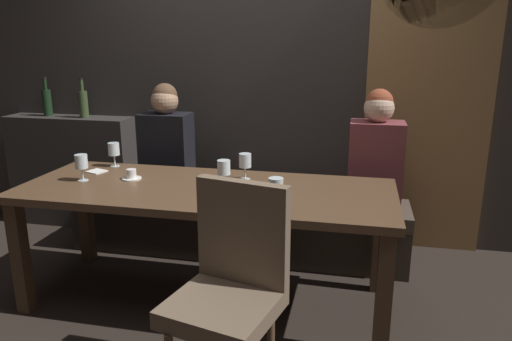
% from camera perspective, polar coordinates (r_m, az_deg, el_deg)
% --- Properties ---
extents(ground, '(9.00, 9.00, 0.00)m').
position_cam_1_polar(ground, '(3.14, -5.63, -15.01)').
color(ground, black).
extents(back_wall_tiled, '(6.00, 0.12, 3.00)m').
position_cam_1_polar(back_wall_tiled, '(3.89, -0.60, 14.11)').
color(back_wall_tiled, '#383330').
rests_on(back_wall_tiled, ground).
extents(arched_door, '(0.90, 0.05, 2.55)m').
position_cam_1_polar(arched_door, '(3.76, 20.05, 11.11)').
color(arched_door, olive).
rests_on(arched_door, ground).
extents(back_counter, '(1.10, 0.28, 0.95)m').
position_cam_1_polar(back_counter, '(4.48, -20.82, -0.01)').
color(back_counter, '#2F2B29').
rests_on(back_counter, ground).
extents(dining_table, '(2.20, 0.84, 0.74)m').
position_cam_1_polar(dining_table, '(2.87, -5.97, -3.67)').
color(dining_table, '#493422').
rests_on(dining_table, ground).
extents(banquette_bench, '(2.50, 0.44, 0.45)m').
position_cam_1_polar(banquette_bench, '(3.64, -2.37, -6.50)').
color(banquette_bench, '#312A23').
rests_on(banquette_bench, ground).
extents(chair_near_side, '(0.53, 0.53, 0.98)m').
position_cam_1_polar(chair_near_side, '(2.17, -2.94, -12.73)').
color(chair_near_side, brown).
rests_on(chair_near_side, ground).
extents(diner_redhead, '(0.36, 0.24, 0.83)m').
position_cam_1_polar(diner_redhead, '(3.63, -10.56, 3.30)').
color(diner_redhead, black).
rests_on(diner_redhead, banquette_bench).
extents(diner_bearded, '(0.36, 0.24, 0.82)m').
position_cam_1_polar(diner_bearded, '(3.36, 14.06, 2.07)').
color(diner_bearded, brown).
rests_on(diner_bearded, banquette_bench).
extents(wine_bottle_dark_red, '(0.08, 0.08, 0.33)m').
position_cam_1_polar(wine_bottle_dark_red, '(4.48, -23.56, 7.50)').
color(wine_bottle_dark_red, black).
rests_on(wine_bottle_dark_red, back_counter).
extents(wine_bottle_pale_label, '(0.08, 0.08, 0.33)m').
position_cam_1_polar(wine_bottle_pale_label, '(4.27, -19.82, 7.54)').
color(wine_bottle_pale_label, '#384728').
rests_on(wine_bottle_pale_label, back_counter).
extents(wine_glass_far_right, '(0.08, 0.08, 0.16)m').
position_cam_1_polar(wine_glass_far_right, '(2.44, 2.37, -2.06)').
color(wine_glass_far_right, silver).
rests_on(wine_glass_far_right, dining_table).
extents(wine_glass_near_right, '(0.08, 0.08, 0.16)m').
position_cam_1_polar(wine_glass_near_right, '(2.80, -3.84, 0.28)').
color(wine_glass_near_right, silver).
rests_on(wine_glass_near_right, dining_table).
extents(wine_glass_center_back, '(0.08, 0.08, 0.16)m').
position_cam_1_polar(wine_glass_center_back, '(2.95, -1.30, 1.11)').
color(wine_glass_center_back, silver).
rests_on(wine_glass_center_back, dining_table).
extents(wine_glass_center_front, '(0.08, 0.08, 0.16)m').
position_cam_1_polar(wine_glass_center_front, '(3.11, -20.02, 0.93)').
color(wine_glass_center_front, silver).
rests_on(wine_glass_center_front, dining_table).
extents(wine_glass_far_left, '(0.08, 0.08, 0.16)m').
position_cam_1_polar(wine_glass_far_left, '(3.40, -16.52, 2.32)').
color(wine_glass_far_left, silver).
rests_on(wine_glass_far_left, dining_table).
extents(espresso_cup, '(0.12, 0.12, 0.06)m').
position_cam_1_polar(espresso_cup, '(3.08, -14.56, -0.53)').
color(espresso_cup, white).
rests_on(espresso_cup, dining_table).
extents(dessert_plate, '(0.19, 0.19, 0.05)m').
position_cam_1_polar(dessert_plate, '(2.68, -0.62, -2.61)').
color(dessert_plate, white).
rests_on(dessert_plate, dining_table).
extents(fork_on_table, '(0.08, 0.16, 0.01)m').
position_cam_1_polar(fork_on_table, '(2.63, 2.11, -3.27)').
color(fork_on_table, silver).
rests_on(fork_on_table, dining_table).
extents(folded_napkin, '(0.14, 0.13, 0.01)m').
position_cam_1_polar(folded_napkin, '(3.32, -18.39, -0.10)').
color(folded_napkin, silver).
rests_on(folded_napkin, dining_table).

